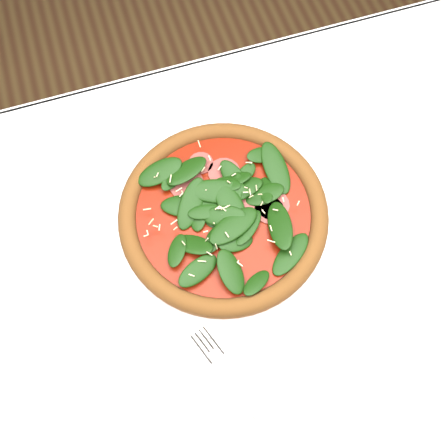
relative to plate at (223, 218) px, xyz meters
name	(u,v)px	position (x,y,z in m)	size (l,w,h in m)	color
ground	(243,347)	(0.03, -0.09, -0.76)	(6.00, 6.00, 0.00)	brown
dining_table	(257,287)	(0.03, -0.09, -0.11)	(1.21, 0.81, 0.75)	white
plate	(223,218)	(0.00, 0.00, 0.00)	(0.37, 0.37, 0.02)	white
pizza	(223,212)	(0.00, 0.00, 0.02)	(0.40, 0.40, 0.04)	#9A5225
napkin	(240,389)	(-0.06, -0.24, 0.00)	(0.16, 0.07, 0.01)	white
fork	(227,371)	(-0.07, -0.22, 0.01)	(0.07, 0.16, 0.00)	silver
saucer_far	(361,97)	(0.29, 0.14, 0.00)	(0.13, 0.13, 0.01)	white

